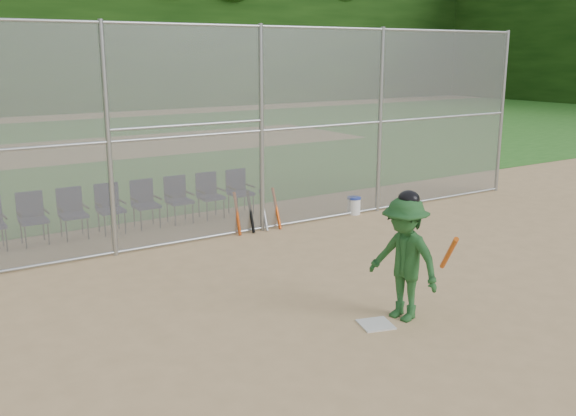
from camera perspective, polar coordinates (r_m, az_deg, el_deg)
ground at (r=8.52m, az=9.31°, el=-10.59°), size 100.00×100.00×0.00m
grass_strip at (r=24.53m, az=-20.08°, el=4.71°), size 100.00×100.00×0.00m
dirt_patch_far at (r=24.53m, az=-20.08°, el=4.72°), size 24.00×24.00×0.00m
backstop_fence at (r=12.02m, az=-6.52°, el=6.87°), size 16.09×0.09×4.00m
home_plate at (r=8.60m, az=7.81°, el=-10.21°), size 0.51×0.51×0.02m
batter_at_plate at (r=8.58m, az=10.30°, el=-4.39°), size 1.01×1.28×1.75m
water_cooler at (r=14.18m, az=5.87°, el=0.23°), size 0.31×0.31×0.39m
spare_bats at (r=12.74m, az=-2.76°, el=-0.25°), size 0.96×0.36×0.84m
chair_3 at (r=12.72m, az=-21.69°, el=-0.93°), size 0.54×0.52×0.96m
chair_4 at (r=12.87m, az=-18.54°, el=-0.51°), size 0.54×0.52×0.96m
chair_5 at (r=13.05m, az=-15.46°, el=-0.09°), size 0.54×0.52×0.96m
chair_6 at (r=13.28m, az=-12.49°, el=0.31°), size 0.54×0.52×0.96m
chair_7 at (r=13.54m, az=-9.61°, el=0.70°), size 0.54×0.52×0.96m
chair_8 at (r=13.83m, az=-6.86°, el=1.07°), size 0.54×0.52×0.96m
chair_9 at (r=14.15m, az=-4.22°, el=1.42°), size 0.54×0.52×0.96m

